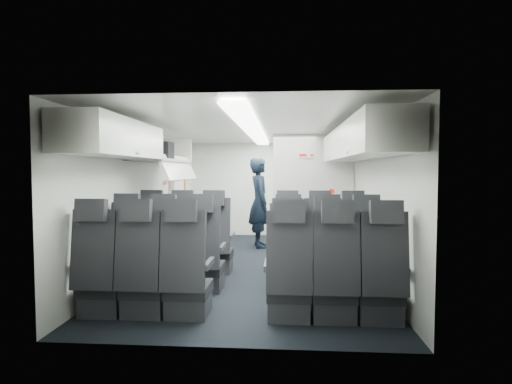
# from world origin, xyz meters

# --- Properties ---
(cabin_shell) EXTENTS (3.41, 6.01, 2.16)m
(cabin_shell) POSITION_xyz_m (0.00, 0.00, 1.12)
(cabin_shell) COLOR black
(cabin_shell) RESTS_ON ground
(seat_row_front) EXTENTS (3.33, 0.56, 1.24)m
(seat_row_front) POSITION_xyz_m (-0.00, -0.53, 0.40)
(seat_row_front) COLOR black
(seat_row_front) RESTS_ON cabin_shell
(seat_row_mid) EXTENTS (3.33, 0.56, 1.24)m
(seat_row_mid) POSITION_xyz_m (-0.00, -1.43, 0.40)
(seat_row_mid) COLOR black
(seat_row_mid) RESTS_ON cabin_shell
(seat_row_rear) EXTENTS (3.33, 0.56, 1.24)m
(seat_row_rear) POSITION_xyz_m (-0.00, -2.33, 0.40)
(seat_row_rear) COLOR black
(seat_row_rear) RESTS_ON cabin_shell
(overhead_bin_left_rear) EXTENTS (0.53, 1.80, 0.40)m
(overhead_bin_left_rear) POSITION_xyz_m (-1.40, -2.00, 1.86)
(overhead_bin_left_rear) COLOR silver
(overhead_bin_left_rear) RESTS_ON cabin_shell
(overhead_bin_left_front_open) EXTENTS (0.64, 1.70, 0.72)m
(overhead_bin_left_front_open) POSITION_xyz_m (-1.44, -0.25, 1.74)
(overhead_bin_left_front_open) COLOR #9E9E93
(overhead_bin_left_front_open) RESTS_ON cabin_shell
(overhead_bin_right_rear) EXTENTS (0.53, 1.80, 0.40)m
(overhead_bin_right_rear) POSITION_xyz_m (1.40, -2.00, 1.86)
(overhead_bin_right_rear) COLOR silver
(overhead_bin_right_rear) RESTS_ON cabin_shell
(overhead_bin_right_front) EXTENTS (0.53, 1.70, 0.40)m
(overhead_bin_right_front) POSITION_xyz_m (1.40, -0.25, 1.86)
(overhead_bin_right_front) COLOR silver
(overhead_bin_right_front) RESTS_ON cabin_shell
(bulkhead_partition) EXTENTS (1.40, 0.15, 2.13)m
(bulkhead_partition) POSITION_xyz_m (0.98, 0.80, 1.08)
(bulkhead_partition) COLOR white
(bulkhead_partition) RESTS_ON cabin_shell
(galley_unit) EXTENTS (0.85, 0.52, 1.90)m
(galley_unit) POSITION_xyz_m (0.95, 2.72, 0.95)
(galley_unit) COLOR #939399
(galley_unit) RESTS_ON cabin_shell
(boarding_door) EXTENTS (0.12, 1.27, 1.86)m
(boarding_door) POSITION_xyz_m (-1.64, 1.55, 0.95)
(boarding_door) COLOR silver
(boarding_door) RESTS_ON cabin_shell
(flight_attendant) EXTENTS (0.55, 0.72, 1.77)m
(flight_attendant) POSITION_xyz_m (-0.01, 1.55, 0.88)
(flight_attendant) COLOR black
(flight_attendant) RESTS_ON ground
(carry_on_bag) EXTENTS (0.42, 0.30, 0.25)m
(carry_on_bag) POSITION_xyz_m (-1.38, -0.55, 1.80)
(carry_on_bag) COLOR black
(carry_on_bag) RESTS_ON overhead_bin_left_front_open
(papers) EXTENTS (0.19, 0.02, 0.13)m
(papers) POSITION_xyz_m (0.18, 1.50, 1.02)
(papers) COLOR white
(papers) RESTS_ON flight_attendant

